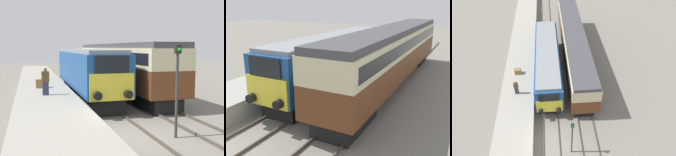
{
  "view_description": "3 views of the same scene",
  "coord_description": "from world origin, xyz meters",
  "views": [
    {
      "loc": [
        -4.27,
        -11.23,
        3.87
      ],
      "look_at": [
        0.0,
        3.03,
        2.23
      ],
      "focal_mm": 45.0,
      "sensor_mm": 36.0,
      "label": 1
    },
    {
      "loc": [
        8.21,
        -5.26,
        5.83
      ],
      "look_at": [
        1.7,
        7.03,
        1.6
      ],
      "focal_mm": 40.0,
      "sensor_mm": 36.0,
      "label": 2
    },
    {
      "loc": [
        0.25,
        -10.6,
        17.45
      ],
      "look_at": [
        1.7,
        7.03,
        1.6
      ],
      "focal_mm": 35.0,
      "sensor_mm": 36.0,
      "label": 3
    }
  ],
  "objects": [
    {
      "name": "platform_left",
      "position": [
        -3.3,
        8.0,
        0.52
      ],
      "size": [
        3.5,
        50.0,
        1.04
      ],
      "color": "#9E998C",
      "rests_on": "ground_plane"
    },
    {
      "name": "rails_far_track",
      "position": [
        3.4,
        5.0,
        0.07
      ],
      "size": [
        1.5,
        60.0,
        0.14
      ],
      "color": "#4C4238",
      "rests_on": "ground_plane"
    },
    {
      "name": "locomotive",
      "position": [
        0.0,
        9.67,
        2.07
      ],
      "size": [
        2.7,
        13.79,
        3.71
      ],
      "color": "black",
      "rests_on": "ground_plane"
    },
    {
      "name": "passenger_carriage",
      "position": [
        3.4,
        12.43,
        2.53
      ],
      "size": [
        2.75,
        19.9,
        4.17
      ],
      "color": "black",
      "rests_on": "ground_plane"
    },
    {
      "name": "signal_post",
      "position": [
        1.7,
        -0.83,
        2.35
      ],
      "size": [
        0.24,
        0.28,
        3.96
      ],
      "color": "#333333",
      "rests_on": "ground_plane"
    },
    {
      "name": "ground_plane",
      "position": [
        0.0,
        0.0,
        0.0
      ],
      "size": [
        120.0,
        120.0,
        0.0
      ],
      "primitive_type": "plane",
      "color": "slate"
    },
    {
      "name": "rails_near_track",
      "position": [
        0.0,
        5.0,
        0.07
      ],
      "size": [
        1.51,
        60.0,
        0.14
      ],
      "color": "#4C4238",
      "rests_on": "ground_plane"
    },
    {
      "name": "luggage_crate",
      "position": [
        -3.46,
        8.91,
        1.34
      ],
      "size": [
        0.7,
        0.56,
        0.6
      ],
      "color": "olive",
      "rests_on": "platform_left"
    },
    {
      "name": "person_on_platform",
      "position": [
        -3.32,
        5.69,
        1.84
      ],
      "size": [
        0.44,
        0.26,
        1.63
      ],
      "color": "#2D334C",
      "rests_on": "platform_left"
    }
  ]
}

